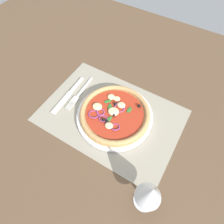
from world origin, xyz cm
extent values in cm
cube|color=brown|center=(0.00, 0.00, -1.20)|extent=(190.00, 140.00, 2.40)
cube|color=gray|center=(0.00, 0.00, 0.20)|extent=(50.29, 34.79, 0.40)
cylinder|color=white|center=(-1.65, 0.06, 1.10)|extent=(27.64, 27.64, 1.40)
cylinder|color=tan|center=(-1.65, 0.06, 2.30)|extent=(25.35, 25.35, 1.00)
torus|color=tan|center=(-1.65, 0.06, 3.16)|extent=(25.13, 25.13, 1.80)
cylinder|color=#A82D19|center=(-1.65, 0.06, 2.95)|extent=(20.79, 20.79, 0.30)
ellipsoid|color=beige|center=(0.74, -5.61, 3.48)|extent=(2.53, 2.28, 0.76)
ellipsoid|color=beige|center=(-2.10, -3.89, 3.55)|extent=(3.01, 2.71, 0.90)
ellipsoid|color=beige|center=(-2.68, 5.64, 3.53)|extent=(2.86, 2.58, 0.86)
ellipsoid|color=beige|center=(4.98, 1.17, 3.64)|extent=(3.59, 3.23, 1.08)
ellipsoid|color=beige|center=(2.96, -5.26, 3.53)|extent=(2.86, 2.57, 0.86)
ellipsoid|color=beige|center=(-1.12, 0.24, 3.69)|extent=(3.95, 3.56, 1.19)
sphere|color=black|center=(-7.92, -6.80, 3.73)|extent=(1.25, 1.25, 1.25)
sphere|color=black|center=(-0.14, -3.18, 3.70)|extent=(1.20, 1.20, 1.20)
sphere|color=black|center=(-1.98, 1.25, 3.64)|extent=(1.08, 1.08, 1.08)
sphere|color=black|center=(0.43, 4.76, 3.78)|extent=(1.36, 1.36, 1.36)
sphere|color=black|center=(-1.18, 4.56, 3.63)|extent=(1.07, 1.07, 1.07)
torus|color=#8E3D75|center=(-2.11, -2.70, 3.35)|extent=(3.93, 3.88, 1.34)
torus|color=#8E3D75|center=(2.75, 2.47, 3.35)|extent=(3.02, 3.01, 0.70)
torus|color=#8E3D75|center=(-4.75, 4.93, 3.35)|extent=(3.37, 3.28, 1.49)
torus|color=#8E3D75|center=(4.37, 4.48, 3.35)|extent=(3.82, 3.81, 1.22)
torus|color=#8E3D75|center=(0.56, 4.21, 3.35)|extent=(3.09, 3.11, 1.03)
ellipsoid|color=#2D6B28|center=(-5.50, -3.71, 3.30)|extent=(1.47, 2.84, 0.30)
ellipsoid|color=#2D6B28|center=(3.10, -2.95, 3.30)|extent=(2.82, 3.07, 0.30)
ellipsoid|color=#2D6B28|center=(-1.31, 3.32, 3.30)|extent=(1.63, 2.91, 0.30)
ellipsoid|color=#2D6B28|center=(1.16, -1.23, 3.30)|extent=(2.36, 3.12, 0.30)
cube|color=silver|center=(15.91, -5.78, 0.62)|extent=(1.39, 11.19, 0.44)
cube|color=silver|center=(15.61, 1.05, 0.62)|extent=(2.31, 2.62, 0.44)
cube|color=silver|center=(16.36, 4.51, 0.62)|extent=(0.51, 4.33, 0.44)
cube|color=silver|center=(15.76, 4.48, 0.62)|extent=(0.51, 4.33, 0.44)
cube|color=silver|center=(15.16, 4.45, 0.62)|extent=(0.51, 4.33, 0.44)
cube|color=silver|center=(14.56, 4.43, 0.62)|extent=(0.51, 4.33, 0.44)
cube|color=silver|center=(19.32, -5.05, 0.71)|extent=(1.61, 8.44, 0.62)
cube|color=silver|center=(18.95, 4.94, 0.62)|extent=(2.43, 11.67, 0.44)
cylinder|color=silver|center=(-23.36, 19.82, 0.20)|extent=(6.40, 6.40, 0.40)
cylinder|color=silver|center=(-23.36, 19.82, 3.40)|extent=(0.80, 0.80, 6.00)
cone|color=silver|center=(-23.36, 19.82, 10.65)|extent=(7.20, 7.20, 8.50)
cone|color=orange|center=(-23.36, 19.82, 10.36)|extent=(6.11, 6.11, 7.12)
camera|label=1|loc=(-19.97, 32.45, 61.54)|focal=31.23mm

